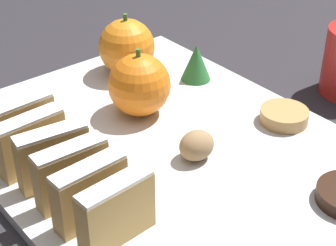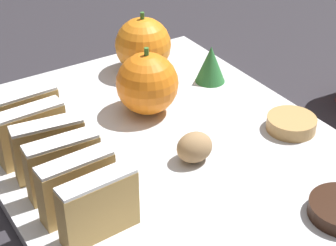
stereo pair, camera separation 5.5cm
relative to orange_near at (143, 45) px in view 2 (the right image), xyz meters
The scene contains 13 objects.
ground_plane 0.18m from the orange_near, 112.32° to the right, with size 6.00×6.00×0.00m, color #28262B.
serving_platter 0.18m from the orange_near, 112.32° to the right, with size 0.34×0.44×0.01m.
stollen_slice_front 0.29m from the orange_near, 127.38° to the right, with size 0.07×0.02×0.06m.
stollen_slice_second 0.27m from the orange_near, 132.18° to the right, with size 0.07×0.02×0.06m.
stollen_slice_third 0.25m from the orange_near, 136.88° to the right, with size 0.07×0.02×0.06m.
stollen_slice_fourth 0.23m from the orange_near, 142.85° to the right, with size 0.07×0.03×0.06m.
stollen_slice_fifth 0.21m from the orange_near, 150.53° to the right, with size 0.07×0.02×0.06m.
stollen_slice_sixth 0.19m from the orange_near, 157.88° to the right, with size 0.07×0.02×0.06m.
orange_near is the anchor object (origin of this frame).
orange_far 0.10m from the orange_near, 117.76° to the right, with size 0.07×0.07×0.08m.
walnut 0.20m from the orange_near, 106.06° to the right, with size 0.04×0.03×0.03m.
gingerbread_cookie 0.21m from the orange_near, 72.78° to the right, with size 0.05×0.05×0.01m.
evergreen_sprig 0.09m from the orange_near, 51.45° to the right, with size 0.04×0.04×0.05m.
Camera 2 is at (-0.25, -0.39, 0.34)m, focal length 60.00 mm.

